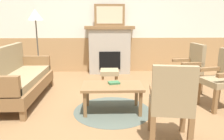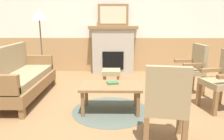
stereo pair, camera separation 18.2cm
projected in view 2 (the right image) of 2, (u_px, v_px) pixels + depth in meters
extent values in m
plane|color=olive|center=(112.00, 106.00, 3.76)|extent=(14.00, 14.00, 0.00)
cube|color=silver|center=(113.00, 23.00, 5.98)|extent=(7.20, 0.12, 2.70)
cube|color=#A87F51|center=(113.00, 55.00, 6.11)|extent=(7.20, 0.02, 0.95)
cube|color=#A39989|center=(113.00, 51.00, 5.91)|extent=(1.10, 0.36, 1.20)
cube|color=black|center=(113.00, 61.00, 5.77)|extent=(0.56, 0.02, 0.48)
cube|color=brown|center=(113.00, 27.00, 5.76)|extent=(1.30, 0.44, 0.08)
cube|color=brown|center=(113.00, 15.00, 5.69)|extent=(0.80, 0.03, 0.56)
cube|color=beige|center=(113.00, 15.00, 5.67)|extent=(0.68, 0.01, 0.44)
cube|color=brown|center=(22.00, 114.00, 3.25)|extent=(0.08, 0.08, 0.16)
cube|color=brown|center=(53.00, 82.00, 4.88)|extent=(0.08, 0.08, 0.16)
cube|color=brown|center=(27.00, 82.00, 4.89)|extent=(0.08, 0.08, 0.16)
cube|color=brown|center=(24.00, 85.00, 4.03)|extent=(0.70, 1.80, 0.20)
cube|color=#937F5B|center=(23.00, 77.00, 3.99)|extent=(0.60, 1.70, 0.12)
cube|color=#937F5B|center=(5.00, 60.00, 3.93)|extent=(0.10, 1.70, 0.50)
cube|color=brown|center=(39.00, 62.00, 4.80)|extent=(0.60, 0.10, 0.30)
cube|color=brown|center=(83.00, 104.00, 3.29)|extent=(0.05, 0.05, 0.40)
cube|color=brown|center=(138.00, 105.00, 3.28)|extent=(0.05, 0.05, 0.40)
cube|color=brown|center=(87.00, 94.00, 3.72)|extent=(0.05, 0.05, 0.40)
cube|color=brown|center=(136.00, 95.00, 3.71)|extent=(0.05, 0.05, 0.40)
cube|color=brown|center=(111.00, 86.00, 3.45)|extent=(0.96, 0.56, 0.04)
cylinder|color=#4C564C|center=(111.00, 111.00, 3.54)|extent=(1.26, 1.26, 0.01)
cube|color=#33663D|center=(113.00, 83.00, 3.51)|extent=(0.20, 0.17, 0.03)
cube|color=brown|center=(104.00, 82.00, 4.73)|extent=(0.05, 0.05, 0.26)
cube|color=brown|center=(118.00, 82.00, 4.72)|extent=(0.05, 0.05, 0.26)
cube|color=brown|center=(105.00, 78.00, 5.02)|extent=(0.05, 0.05, 0.26)
cube|color=brown|center=(118.00, 78.00, 5.02)|extent=(0.05, 0.05, 0.26)
cube|color=#937F5B|center=(111.00, 72.00, 4.83)|extent=(0.40, 0.40, 0.10)
cube|color=brown|center=(182.00, 87.00, 4.15)|extent=(0.07, 0.07, 0.40)
cube|color=brown|center=(174.00, 81.00, 4.56)|extent=(0.07, 0.07, 0.40)
cube|color=brown|center=(203.00, 86.00, 4.20)|extent=(0.07, 0.07, 0.40)
cube|color=brown|center=(193.00, 80.00, 4.60)|extent=(0.07, 0.07, 0.40)
cube|color=#937F5B|center=(189.00, 71.00, 4.32)|extent=(0.54, 0.54, 0.10)
cube|color=#937F5B|center=(200.00, 56.00, 4.27)|extent=(0.14, 0.49, 0.48)
cube|color=brown|center=(194.00, 65.00, 4.08)|extent=(0.45, 0.13, 0.06)
cube|color=brown|center=(185.00, 61.00, 4.48)|extent=(0.45, 0.13, 0.06)
cube|color=brown|center=(215.00, 104.00, 3.32)|extent=(0.07, 0.07, 0.40)
cube|color=brown|center=(199.00, 94.00, 3.72)|extent=(0.07, 0.07, 0.40)
cube|color=brown|center=(220.00, 93.00, 3.81)|extent=(0.07, 0.07, 0.40)
cube|color=#937F5B|center=(219.00, 83.00, 3.50)|extent=(0.58, 0.58, 0.10)
cube|color=brown|center=(212.00, 70.00, 3.66)|extent=(0.44, 0.17, 0.06)
cube|color=brown|center=(147.00, 117.00, 2.87)|extent=(0.07, 0.07, 0.40)
cube|color=brown|center=(179.00, 119.00, 2.80)|extent=(0.07, 0.07, 0.40)
cube|color=brown|center=(146.00, 133.00, 2.47)|extent=(0.07, 0.07, 0.40)
cube|color=brown|center=(185.00, 136.00, 2.40)|extent=(0.07, 0.07, 0.40)
cube|color=#937F5B|center=(165.00, 106.00, 2.58)|extent=(0.55, 0.55, 0.10)
cube|color=#937F5B|center=(168.00, 88.00, 2.32)|extent=(0.49, 0.15, 0.48)
cube|color=brown|center=(148.00, 92.00, 2.57)|extent=(0.13, 0.45, 0.06)
cube|color=brown|center=(184.00, 94.00, 2.51)|extent=(0.13, 0.45, 0.06)
cylinder|color=#332D28|center=(44.00, 78.00, 5.43)|extent=(0.24, 0.24, 0.03)
cylinder|color=#4C473D|center=(42.00, 50.00, 5.27)|extent=(0.03, 0.03, 1.40)
cone|color=silver|center=(39.00, 15.00, 5.08)|extent=(0.36, 0.36, 0.25)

